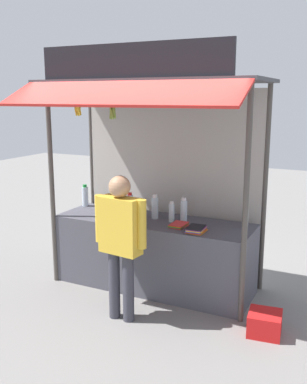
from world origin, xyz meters
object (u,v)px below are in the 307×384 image
at_px(water_bottle_left, 172,212).
at_px(water_bottle_back_right, 245,217).
at_px(banana_bunch_inner_left, 112,112).
at_px(magazine_stack_back_left, 130,220).
at_px(plastic_crate, 265,323).
at_px(vendor_person, 120,235).
at_px(water_bottle_front_left, 155,207).
at_px(banana_bunch_inner_right, 78,110).
at_px(water_bottle_far_left, 130,205).
at_px(water_bottle_mid_left, 184,210).
at_px(water_bottle_mid_right, 85,196).
at_px(magazine_stack_center, 178,225).
at_px(magazine_stack_rear_center, 196,229).
at_px(magazine_stack_front_right, 121,215).

bearing_deg(water_bottle_left, water_bottle_back_right, 9.88).
relative_size(water_bottle_left, banana_bunch_inner_left, 0.83).
bearing_deg(magazine_stack_back_left, water_bottle_back_right, 20.63).
bearing_deg(plastic_crate, vendor_person, -166.08).
distance_m(water_bottle_front_left, banana_bunch_inner_right, 1.48).
distance_m(water_bottle_far_left, water_bottle_front_left, 0.35).
bearing_deg(water_bottle_back_right, water_bottle_mid_left, -173.93).
bearing_deg(water_bottle_mid_right, water_bottle_front_left, -7.36).
bearing_deg(water_bottle_mid_right, vendor_person, -42.73).
height_order(water_bottle_mid_left, banana_bunch_inner_right, banana_bunch_inner_right).
height_order(water_bottle_front_left, magazine_stack_center, water_bottle_front_left).
bearing_deg(water_bottle_back_right, water_bottle_mid_right, 178.98).
relative_size(water_bottle_mid_left, magazine_stack_center, 1.23).
relative_size(magazine_stack_rear_center, plastic_crate, 0.81).
bearing_deg(water_bottle_mid_left, water_bottle_back_right, 6.07).
height_order(water_bottle_mid_left, water_bottle_front_left, water_bottle_front_left).
bearing_deg(magazine_stack_front_right, water_bottle_left, 11.31).
xyz_separation_m(water_bottle_mid_right, vendor_person, (1.21, -1.11, -0.06)).
bearing_deg(magazine_stack_front_right, water_bottle_front_left, 23.33).
bearing_deg(water_bottle_mid_right, magazine_stack_rear_center, -13.93).
relative_size(water_bottle_left, magazine_stack_rear_center, 0.96).
distance_m(water_bottle_far_left, banana_bunch_inner_right, 1.36).
bearing_deg(magazine_stack_center, water_bottle_far_left, 165.06).
distance_m(water_bottle_front_left, vendor_person, 0.97).
xyz_separation_m(magazine_stack_back_left, banana_bunch_inner_right, (-0.54, -0.20, 1.27)).
xyz_separation_m(water_bottle_mid_right, magazine_stack_front_right, (0.74, -0.31, -0.10)).
distance_m(water_bottle_front_left, banana_bunch_inner_left, 1.31).
xyz_separation_m(magazine_stack_front_right, banana_bunch_inner_right, (-0.30, -0.39, 1.28)).
bearing_deg(water_bottle_mid_left, vendor_person, -106.58).
bearing_deg(banana_bunch_inner_left, water_bottle_far_left, 101.19).
bearing_deg(plastic_crate, banana_bunch_inner_left, 178.36).
bearing_deg(banana_bunch_inner_left, magazine_stack_rear_center, 16.37).
bearing_deg(banana_bunch_inner_right, magazine_stack_back_left, 20.00).
bearing_deg(banana_bunch_inner_right, water_bottle_front_left, 38.89).
distance_m(magazine_stack_back_left, magazine_stack_rear_center, 0.81).
distance_m(water_bottle_left, water_bottle_front_left, 0.25).
relative_size(water_bottle_mid_left, vendor_person, 0.19).
distance_m(magazine_stack_center, vendor_person, 0.84).
height_order(magazine_stack_rear_center, magazine_stack_center, magazine_stack_rear_center).
bearing_deg(magazine_stack_front_right, magazine_stack_back_left, -39.85).
xyz_separation_m(water_bottle_back_right, magazine_stack_back_left, (-1.25, -0.47, -0.07)).
bearing_deg(vendor_person, magazine_stack_back_left, 117.80).
distance_m(water_bottle_mid_right, banana_bunch_inner_left, 1.63).
xyz_separation_m(magazine_stack_center, banana_bunch_inner_right, (-1.09, -0.37, 1.30)).
xyz_separation_m(water_bottle_mid_left, water_bottle_left, (-0.13, -0.07, -0.02)).
bearing_deg(water_bottle_back_right, magazine_stack_front_right, -169.51).
distance_m(magazine_stack_rear_center, magazine_stack_center, 0.27).
xyz_separation_m(magazine_stack_front_right, vendor_person, (0.46, -0.80, 0.03)).
relative_size(water_bottle_far_left, vendor_person, 0.19).
relative_size(water_bottle_far_left, water_bottle_back_right, 1.13).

